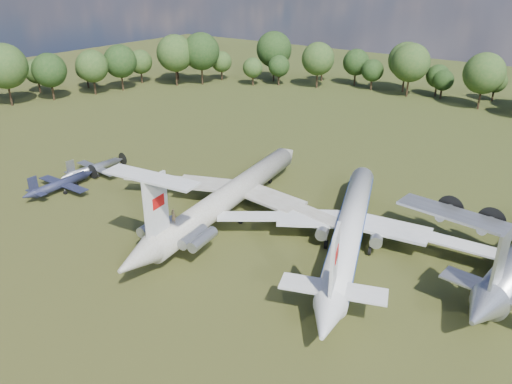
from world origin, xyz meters
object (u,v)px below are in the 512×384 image
Objects in this scene: il62_airliner at (230,199)px; small_prop_northwest at (95,170)px; small_prop_west at (61,186)px; tu104_jet at (350,231)px; person_on_il62 at (173,216)px.

il62_airliner is 28.37m from small_prop_northwest.
il62_airliner is at bearing 18.57° from small_prop_west.
person_on_il62 is (-16.34, -14.66, 3.32)m from tu104_jet.
tu104_jet reaches higher than small_prop_west.
small_prop_northwest is 32.26m from person_on_il62.
small_prop_west reaches higher than small_prop_northwest.
il62_airliner is 3.39× the size of small_prop_west.
tu104_jet is (18.19, 1.58, -0.03)m from il62_airliner.
il62_airliner reaches higher than small_prop_northwest.
tu104_jet is 46.61m from small_prop_northwest.
person_on_il62 is at bearing -8.08° from small_prop_west.
small_prop_west is at bearing -167.55° from il62_airliner.
small_prop_northwest is (-28.23, -2.39, -1.37)m from il62_airliner.
small_prop_west is 7.74m from small_prop_northwest.
person_on_il62 is at bearing -90.00° from il62_airliner.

